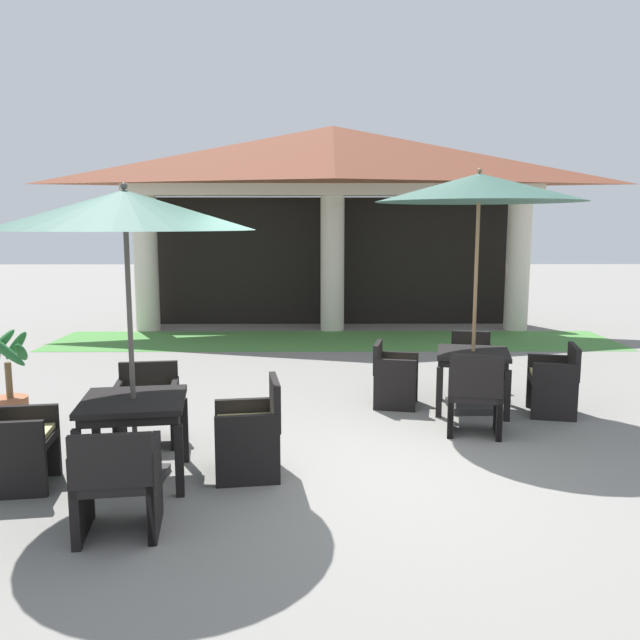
% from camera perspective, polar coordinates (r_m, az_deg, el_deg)
% --- Properties ---
extents(ground_plane, '(60.00, 60.00, 0.00)m').
position_cam_1_polar(ground_plane, '(6.29, 3.01, -12.75)').
color(ground_plane, gray).
extents(background_pavilion, '(9.10, 2.54, 4.25)m').
position_cam_1_polar(background_pavilion, '(13.90, 1.11, 12.54)').
color(background_pavilion, beige).
rests_on(background_pavilion, ground).
extents(lawn_strip, '(10.90, 2.17, 0.01)m').
position_cam_1_polar(lawn_strip, '(12.66, 1.24, -1.82)').
color(lawn_strip, '#47843D').
rests_on(lawn_strip, ground).
extents(patio_table_near_foreground, '(1.01, 1.01, 0.74)m').
position_cam_1_polar(patio_table_near_foreground, '(8.13, 13.30, -3.43)').
color(patio_table_near_foreground, black).
rests_on(patio_table_near_foreground, ground).
extents(patio_umbrella_near_foreground, '(2.45, 2.45, 2.92)m').
position_cam_1_polar(patio_umbrella_near_foreground, '(7.97, 13.81, 10.97)').
color(patio_umbrella_near_foreground, '#2D2D2D').
rests_on(patio_umbrella_near_foreground, ground).
extents(patio_chair_near_foreground_east, '(0.63, 0.67, 0.85)m').
position_cam_1_polar(patio_chair_near_foreground_east, '(8.27, 19.94, -5.03)').
color(patio_chair_near_foreground_east, black).
rests_on(patio_chair_near_foreground_east, ground).
extents(patio_chair_near_foreground_west, '(0.62, 0.64, 0.80)m').
position_cam_1_polar(patio_chair_near_foreground_west, '(8.21, 6.51, -4.86)').
color(patio_chair_near_foreground_west, black).
rests_on(patio_chair_near_foreground_west, ground).
extents(patio_chair_near_foreground_north, '(0.64, 0.60, 0.79)m').
position_cam_1_polar(patio_chair_near_foreground_north, '(9.13, 13.08, -3.72)').
color(patio_chair_near_foreground_north, black).
rests_on(patio_chair_near_foreground_north, ground).
extents(patio_chair_near_foreground_south, '(0.66, 0.61, 0.92)m').
position_cam_1_polar(patio_chair_near_foreground_south, '(7.24, 13.46, -6.53)').
color(patio_chair_near_foreground_south, black).
rests_on(patio_chair_near_foreground_south, ground).
extents(patio_table_mid_left, '(1.00, 1.00, 0.76)m').
position_cam_1_polar(patio_table_mid_left, '(5.99, -16.06, -7.63)').
color(patio_table_mid_left, black).
rests_on(patio_table_mid_left, ground).
extents(patio_umbrella_mid_left, '(2.20, 2.20, 2.62)m').
position_cam_1_polar(patio_umbrella_mid_left, '(5.76, -16.77, 8.99)').
color(patio_umbrella_mid_left, '#2D2D2D').
rests_on(patio_umbrella_mid_left, ground).
extents(patio_chair_mid_left_east, '(0.65, 0.67, 0.89)m').
position_cam_1_polar(patio_chair_mid_left_east, '(6.01, -6.11, -9.64)').
color(patio_chair_mid_left_east, black).
rests_on(patio_chair_mid_left_east, ground).
extents(patio_chair_mid_left_west, '(0.66, 0.62, 0.84)m').
position_cam_1_polar(patio_chair_mid_left_west, '(6.28, -25.34, -9.73)').
color(patio_chair_mid_left_west, black).
rests_on(patio_chair_mid_left_west, ground).
extents(patio_chair_mid_left_south, '(0.66, 0.64, 0.84)m').
position_cam_1_polar(patio_chair_mid_left_south, '(5.11, -17.41, -13.35)').
color(patio_chair_mid_left_south, black).
rests_on(patio_chair_mid_left_south, ground).
extents(patio_chair_mid_left_north, '(0.70, 0.63, 0.82)m').
position_cam_1_polar(patio_chair_mid_left_north, '(7.03, -14.93, -7.27)').
color(patio_chair_mid_left_north, black).
rests_on(patio_chair_mid_left_north, ground).
extents(potted_palm_left_edge, '(0.63, 0.64, 1.21)m').
position_cam_1_polar(potted_palm_left_edge, '(7.94, -25.63, -5.83)').
color(potted_palm_left_edge, '#995638').
rests_on(potted_palm_left_edge, ground).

